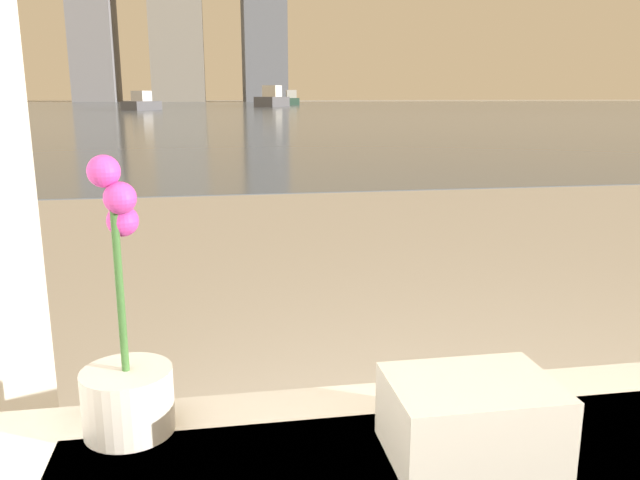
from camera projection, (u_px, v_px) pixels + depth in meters
name	position (u px, v px, depth m)	size (l,w,h in m)	color
potted_orchid	(126.00, 372.00, 0.99)	(0.14, 0.14, 0.45)	silver
towel_stack	(471.00, 418.00, 0.93)	(0.25, 0.18, 0.12)	silver
harbor_water	(217.00, 107.00, 59.88)	(180.00, 110.00, 0.01)	slate
harbor_boat_3	(272.00, 99.00, 61.90)	(3.98, 5.79, 2.06)	#4C4C51
harbor_boat_4	(142.00, 103.00, 47.15)	(2.74, 4.03, 1.44)	#4C4C51
harbor_boat_5	(291.00, 100.00, 74.44)	(1.80, 4.66, 1.72)	#335647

